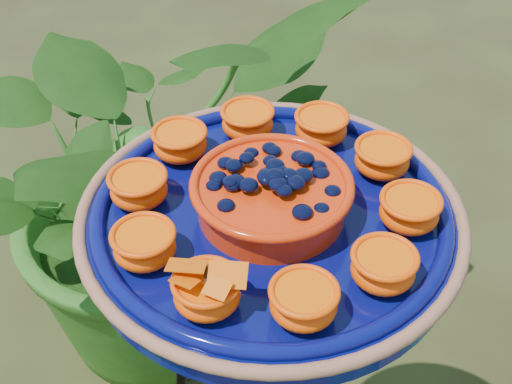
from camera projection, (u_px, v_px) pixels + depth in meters
feeder_dish at (271, 213)px, 0.91m from camera, size 0.50×0.50×0.11m
shrub_back_left at (144, 179)px, 1.72m from camera, size 1.18×1.22×1.03m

